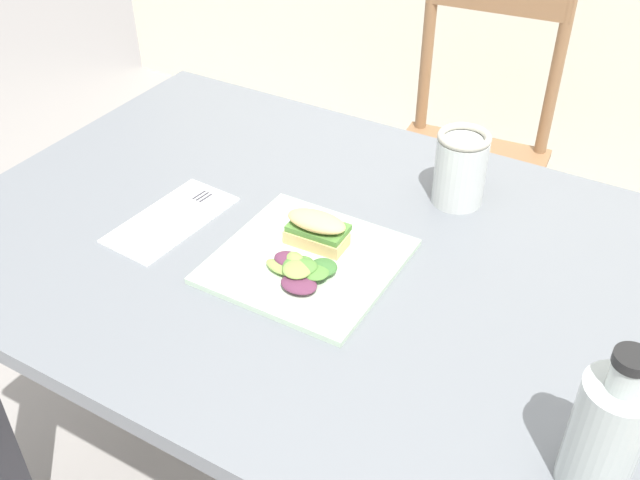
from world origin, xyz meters
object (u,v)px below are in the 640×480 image
plate_lunch (307,261)px  mason_jar_iced_tea (460,171)px  sandwich_half_front (317,229)px  fork_on_napkin (178,213)px  bottle_cold_brew (604,439)px  dining_table (316,304)px  chair_wooden_far (465,162)px

plate_lunch → mason_jar_iced_tea: size_ratio=2.03×
sandwich_half_front → fork_on_napkin: 0.25m
fork_on_napkin → mason_jar_iced_tea: bearing=35.8°
plate_lunch → bottle_cold_brew: bearing=-19.9°
dining_table → fork_on_napkin: bearing=-168.5°
dining_table → mason_jar_iced_tea: (0.15, 0.23, 0.19)m
dining_table → sandwich_half_front: sandwich_half_front is taller
plate_lunch → mason_jar_iced_tea: bearing=64.5°
mason_jar_iced_tea → bottle_cold_brew: bearing=-53.0°
plate_lunch → sandwich_half_front: (-0.01, 0.04, 0.03)m
plate_lunch → sandwich_half_front: size_ratio=2.66×
sandwich_half_front → bottle_cold_brew: bottle_cold_brew is taller
chair_wooden_far → mason_jar_iced_tea: 0.72m
plate_lunch → mason_jar_iced_tea: mason_jar_iced_tea is taller
dining_table → bottle_cold_brew: size_ratio=6.09×
sandwich_half_front → fork_on_napkin: size_ratio=0.54×
plate_lunch → bottle_cold_brew: 0.51m
dining_table → chair_wooden_far: size_ratio=1.40×
plate_lunch → sandwich_half_front: bearing=98.9°
chair_wooden_far → sandwich_half_front: (0.04, -0.85, 0.33)m
chair_wooden_far → plate_lunch: size_ratio=3.25×
dining_table → fork_on_napkin: fork_on_napkin is taller
mason_jar_iced_tea → fork_on_napkin: bearing=-144.2°
plate_lunch → fork_on_napkin: bearing=179.7°
sandwich_half_front → mason_jar_iced_tea: bearing=59.7°
plate_lunch → chair_wooden_far: bearing=93.1°
sandwich_half_front → plate_lunch: bearing=-81.1°
chair_wooden_far → plate_lunch: chair_wooden_far is taller
fork_on_napkin → mason_jar_iced_tea: 0.48m
bottle_cold_brew → plate_lunch: bearing=160.1°
dining_table → fork_on_napkin: size_ratio=6.56×
plate_lunch → fork_on_napkin: (-0.26, 0.00, 0.00)m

